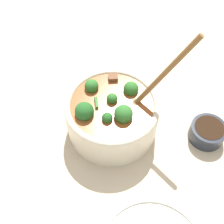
% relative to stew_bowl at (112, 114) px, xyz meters
% --- Properties ---
extents(ground_plane, '(4.00, 4.00, 0.00)m').
position_rel_stew_bowl_xyz_m(ground_plane, '(-0.00, -0.00, -0.06)').
color(ground_plane, '#C6B293').
extents(stew_bowl, '(0.23, 0.29, 0.29)m').
position_rel_stew_bowl_xyz_m(stew_bowl, '(0.00, 0.00, 0.00)').
color(stew_bowl, beige).
rests_on(stew_bowl, ground_plane).
extents(condiment_bowl, '(0.09, 0.09, 0.04)m').
position_rel_stew_bowl_xyz_m(condiment_bowl, '(0.02, 0.24, -0.04)').
color(condiment_bowl, '#232833').
rests_on(condiment_bowl, ground_plane).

